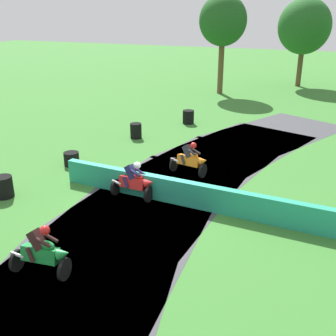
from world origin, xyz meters
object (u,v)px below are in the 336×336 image
at_px(motorcycle_lead_orange, 190,159).
at_px(motorcycle_chase_red, 134,181).
at_px(motorcycle_trailing_green, 43,252).
at_px(tire_stack_mid_a, 136,131).
at_px(tire_stack_near, 188,117).
at_px(tire_stack_mid_b, 72,159).
at_px(tire_stack_far, 3,187).

height_order(motorcycle_lead_orange, motorcycle_chase_red, motorcycle_lead_orange).
relative_size(motorcycle_trailing_green, tire_stack_mid_a, 2.10).
height_order(motorcycle_chase_red, motorcycle_trailing_green, motorcycle_trailing_green).
bearing_deg(tire_stack_near, tire_stack_mid_b, -105.36).
xyz_separation_m(motorcycle_lead_orange, motorcycle_chase_red, (-1.11, -2.94, -0.00)).
bearing_deg(tire_stack_mid_b, motorcycle_chase_red, -24.97).
distance_m(motorcycle_trailing_green, tire_stack_near, 15.62).
xyz_separation_m(tire_stack_near, tire_stack_far, (-2.74, -12.29, 0.00)).
xyz_separation_m(motorcycle_chase_red, tire_stack_far, (-4.47, -1.79, -0.25)).
relative_size(tire_stack_near, tire_stack_far, 1.00).
bearing_deg(motorcycle_trailing_green, tire_stack_far, 143.53).
bearing_deg(motorcycle_lead_orange, tire_stack_far, -139.69).
relative_size(tire_stack_near, tire_stack_mid_b, 1.20).
relative_size(motorcycle_lead_orange, tire_stack_far, 2.14).
xyz_separation_m(motorcycle_trailing_green, tire_stack_near, (-1.65, 15.53, -0.26)).
distance_m(motorcycle_lead_orange, tire_stack_mid_b, 5.31).
relative_size(motorcycle_trailing_green, tire_stack_far, 2.10).
bearing_deg(tire_stack_near, tire_stack_far, -102.57).
height_order(motorcycle_lead_orange, motorcycle_trailing_green, motorcycle_lead_orange).
relative_size(motorcycle_trailing_green, tire_stack_near, 2.10).
relative_size(tire_stack_mid_a, tire_stack_far, 1.00).
distance_m(tire_stack_mid_a, tire_stack_far, 8.51).
distance_m(motorcycle_lead_orange, tire_stack_near, 8.08).
relative_size(motorcycle_chase_red, motorcycle_trailing_green, 1.01).
bearing_deg(motorcycle_trailing_green, tire_stack_near, 96.06).
bearing_deg(tire_stack_near, motorcycle_lead_orange, -69.47).
distance_m(motorcycle_lead_orange, tire_stack_mid_a, 5.76).
relative_size(motorcycle_lead_orange, motorcycle_chase_red, 1.01).
relative_size(motorcycle_lead_orange, tire_stack_mid_b, 2.57).
bearing_deg(motorcycle_lead_orange, tire_stack_mid_b, -168.72).
bearing_deg(tire_stack_near, motorcycle_chase_red, -80.67).
relative_size(motorcycle_chase_red, tire_stack_far, 2.12).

